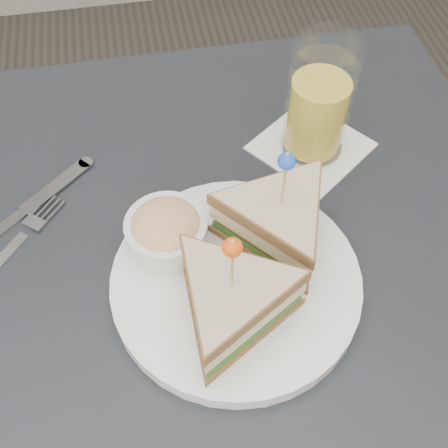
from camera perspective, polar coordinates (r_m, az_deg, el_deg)
ground_plane at (r=1.37m, az=-0.36°, el=-20.57°), size 3.50×3.50×0.00m
table at (r=0.74m, az=-0.63°, el=-6.49°), size 0.80×0.80×0.75m
plate_meal at (r=0.62m, az=1.87°, el=-3.86°), size 0.32×0.30×0.17m
cutlery_fork at (r=0.73m, az=-20.48°, el=-1.98°), size 0.13×0.15×0.01m
cutlery_knife at (r=0.75m, az=-19.19°, el=1.59°), size 0.16×0.14×0.01m
drink_set at (r=0.74m, az=9.55°, el=11.74°), size 0.19×0.19×0.17m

